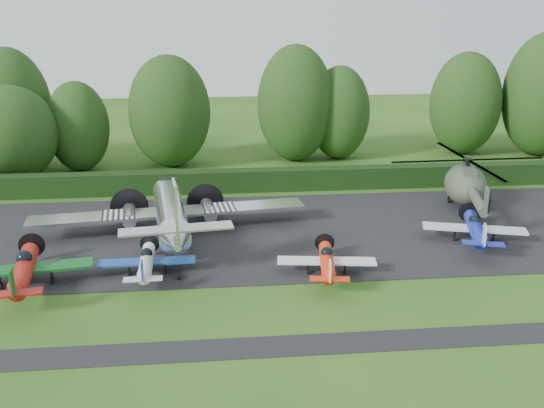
{
  "coord_description": "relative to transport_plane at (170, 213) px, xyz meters",
  "views": [
    {
      "loc": [
        -4.32,
        -32.82,
        16.72
      ],
      "look_at": [
        -0.23,
        9.44,
        2.5
      ],
      "focal_mm": 40.0,
      "sensor_mm": 36.0,
      "label": 1
    }
  ],
  "objects": [
    {
      "name": "hedgerow",
      "position": [
        7.77,
        11.05,
        -1.85
      ],
      "size": [
        90.0,
        1.6,
        2.0
      ],
      "primitive_type": "cube",
      "color": "black",
      "rests_on": "ground"
    },
    {
      "name": "light_plane_red",
      "position": [
        -8.31,
        -7.9,
        -0.57
      ],
      "size": [
        8.03,
        8.44,
        3.08
      ],
      "rotation": [
        0.0,
        0.0,
        -0.15
      ],
      "color": "#A8170F",
      "rests_on": "ground"
    },
    {
      "name": "helicopter",
      "position": [
        24.57,
        4.58,
        0.43
      ],
      "size": [
        13.17,
        15.42,
        4.24
      ],
      "rotation": [
        0.0,
        0.0,
        0.24
      ],
      "color": "#3D4838",
      "rests_on": "ground"
    },
    {
      "name": "tree_8",
      "position": [
        17.21,
        22.43,
        3.26
      ],
      "size": [
        6.65,
        6.65,
        10.25
      ],
      "color": "black",
      "rests_on": "ground"
    },
    {
      "name": "tree_2",
      "position": [
        31.87,
        23.4,
        3.9
      ],
      "size": [
        7.94,
        7.94,
        11.53
      ],
      "color": "black",
      "rests_on": "ground"
    },
    {
      "name": "ground",
      "position": [
        7.77,
        -9.95,
        -1.85
      ],
      "size": [
        160.0,
        160.0,
        0.0
      ],
      "primitive_type": "plane",
      "color": "#245016",
      "rests_on": "ground"
    },
    {
      "name": "light_plane_blue",
      "position": [
        22.02,
        -3.52,
        -0.68
      ],
      "size": [
        7.32,
        7.7,
        2.81
      ],
      "rotation": [
        0.0,
        0.0,
        0.27
      ],
      "color": "#1A28A0",
      "rests_on": "ground"
    },
    {
      "name": "light_plane_white",
      "position": [
        -1.09,
        -6.81,
        -0.87
      ],
      "size": [
        6.17,
        6.49,
        2.37
      ],
      "rotation": [
        0.0,
        0.0,
        -0.03
      ],
      "color": "silver",
      "rests_on": "ground"
    },
    {
      "name": "tree_4",
      "position": [
        -10.38,
        19.81,
        2.76
      ],
      "size": [
        6.31,
        6.31,
        9.25
      ],
      "color": "black",
      "rests_on": "ground"
    },
    {
      "name": "tree_10",
      "position": [
        -16.21,
        16.85,
        2.8
      ],
      "size": [
        9.14,
        9.14,
        9.32
      ],
      "color": "black",
      "rests_on": "ground"
    },
    {
      "name": "tree_1",
      "position": [
        -1.13,
        20.81,
        3.98
      ],
      "size": [
        8.5,
        8.5,
        11.68
      ],
      "color": "black",
      "rests_on": "ground"
    },
    {
      "name": "taxiway_verge",
      "position": [
        7.77,
        -15.95,
        -1.85
      ],
      "size": [
        70.0,
        2.0,
        0.0
      ],
      "primitive_type": "cube",
      "color": "black",
      "rests_on": "ground"
    },
    {
      "name": "transport_plane",
      "position": [
        0.0,
        0.0,
        0.0
      ],
      "size": [
        20.73,
        15.9,
        6.64
      ],
      "rotation": [
        0.0,
        0.0,
        -0.12
      ],
      "color": "silver",
      "rests_on": "ground"
    },
    {
      "name": "tree_7",
      "position": [
        40.14,
        21.83,
        5.0
      ],
      "size": [
        8.84,
        8.84,
        13.73
      ],
      "color": "black",
      "rests_on": "ground"
    },
    {
      "name": "apron",
      "position": [
        7.77,
        0.05,
        -1.85
      ],
      "size": [
        70.0,
        18.0,
        0.01
      ],
      "primitive_type": "cube",
      "color": "black",
      "rests_on": "ground"
    },
    {
      "name": "tree_6",
      "position": [
        -17.49,
        22.1,
        4.38
      ],
      "size": [
        8.24,
        8.24,
        12.48
      ],
      "color": "black",
      "rests_on": "ground"
    },
    {
      "name": "tree_0",
      "position": [
        12.27,
        22.05,
        4.41
      ],
      "size": [
        8.25,
        8.25,
        12.55
      ],
      "color": "black",
      "rests_on": "ground"
    },
    {
      "name": "light_plane_orange",
      "position": [
        10.34,
        -7.89,
        -0.84
      ],
      "size": [
        6.34,
        6.67,
        2.44
      ],
      "rotation": [
        0.0,
        0.0,
        0.13
      ],
      "color": "red",
      "rests_on": "ground"
    }
  ]
}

